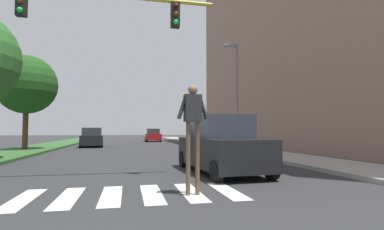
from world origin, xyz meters
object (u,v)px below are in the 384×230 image
object	(u,v)px
traffic_light_gantry	(18,29)
street_lamp_right	(235,86)
suv_crossing	(220,145)
sedan_distant	(153,136)
pedestrian_performer	(193,121)
sedan_midblock	(92,138)
tree_far	(27,85)

from	to	relation	value
traffic_light_gantry	street_lamp_right	size ratio (longest dim) A/B	1.09
suv_crossing	sedan_distant	size ratio (longest dim) A/B	1.15
pedestrian_performer	traffic_light_gantry	bearing A→B (deg)	150.69
traffic_light_gantry	sedan_midblock	world-z (taller)	traffic_light_gantry
sedan_midblock	sedan_distant	world-z (taller)	sedan_midblock
tree_far	sedan_distant	world-z (taller)	tree_far
traffic_light_gantry	sedan_distant	xyz separation A→B (m)	(6.36, 30.28, -3.55)
suv_crossing	sedan_midblock	xyz separation A→B (m)	(-6.27, 17.77, -0.14)
traffic_light_gantry	street_lamp_right	xyz separation A→B (m)	(10.57, 10.76, 0.26)
pedestrian_performer	suv_crossing	bearing A→B (deg)	62.91
pedestrian_performer	sedan_midblock	xyz separation A→B (m)	(-4.55, 21.13, -0.88)
suv_crossing	sedan_distant	distance (m)	29.46
pedestrian_performer	sedan_distant	size ratio (longest dim) A/B	0.61
pedestrian_performer	sedan_midblock	distance (m)	21.63
street_lamp_right	sedan_midblock	world-z (taller)	street_lamp_right
traffic_light_gantry	sedan_midblock	bearing A→B (deg)	90.09
pedestrian_performer	sedan_distant	bearing A→B (deg)	86.79
traffic_light_gantry	tree_far	bearing A→B (deg)	106.04
tree_far	traffic_light_gantry	size ratio (longest dim) A/B	0.80
tree_far	suv_crossing	distance (m)	16.61
street_lamp_right	pedestrian_performer	distance (m)	14.90
sedan_midblock	sedan_distant	bearing A→B (deg)	61.34
traffic_light_gantry	sedan_midblock	xyz separation A→B (m)	(-0.03, 18.59, -3.54)
traffic_light_gantry	suv_crossing	size ratio (longest dim) A/B	1.73
tree_far	suv_crossing	size ratio (longest dim) A/B	1.39
traffic_light_gantry	pedestrian_performer	world-z (taller)	traffic_light_gantry
street_lamp_right	suv_crossing	distance (m)	11.44
traffic_light_gantry	sedan_distant	bearing A→B (deg)	78.14
traffic_light_gantry	suv_crossing	bearing A→B (deg)	7.53
suv_crossing	sedan_midblock	size ratio (longest dim) A/B	1.06
sedan_midblock	street_lamp_right	bearing A→B (deg)	-36.49
street_lamp_right	sedan_midblock	bearing A→B (deg)	143.51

